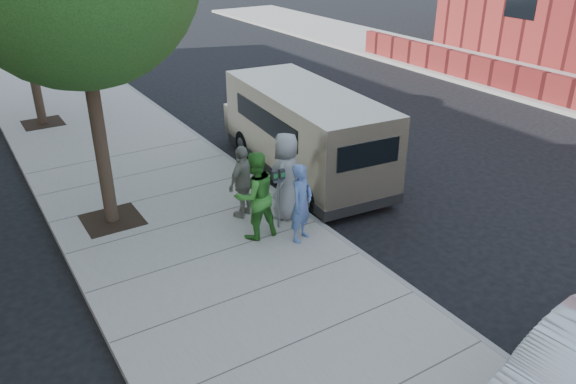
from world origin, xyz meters
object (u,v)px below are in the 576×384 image
(person_officer, at_px, (301,203))
(person_gray_shirt, at_px, (286,176))
(van, at_px, (303,131))
(person_green_shirt, at_px, (255,196))
(person_striped_polo, at_px, (243,181))
(parking_meter, at_px, (278,186))

(person_officer, relative_size, person_gray_shirt, 0.86)
(van, bearing_deg, person_gray_shirt, -126.13)
(person_green_shirt, bearing_deg, person_officer, 140.85)
(van, distance_m, person_striped_polo, 2.90)
(van, bearing_deg, person_striped_polo, -144.47)
(person_gray_shirt, bearing_deg, person_officer, 33.60)
(person_officer, distance_m, person_gray_shirt, 1.06)
(person_green_shirt, xyz_separation_m, person_gray_shirt, (0.99, 0.42, 0.03))
(person_striped_polo, bearing_deg, person_officer, 81.31)
(van, xyz_separation_m, person_green_shirt, (-2.72, -2.39, -0.12))
(person_green_shirt, bearing_deg, person_striped_polo, -102.87)
(van, height_order, person_green_shirt, van)
(person_gray_shirt, xyz_separation_m, person_striped_polo, (-0.77, 0.51, -0.14))
(van, relative_size, person_striped_polo, 3.84)
(person_officer, xyz_separation_m, person_gray_shirt, (0.28, 1.02, 0.13))
(van, height_order, person_striped_polo, van)
(parking_meter, height_order, van, van)
(person_green_shirt, distance_m, person_striped_polo, 0.96)
(person_gray_shirt, height_order, person_striped_polo, person_gray_shirt)
(person_gray_shirt, bearing_deg, person_green_shirt, -17.77)
(person_officer, xyz_separation_m, person_striped_polo, (-0.49, 1.52, -0.01))
(van, xyz_separation_m, person_officer, (-2.01, -2.98, -0.22))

